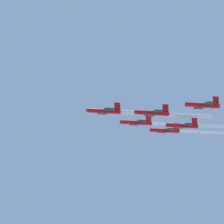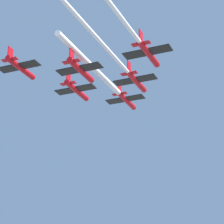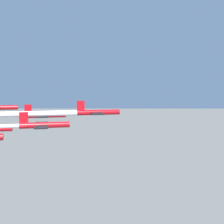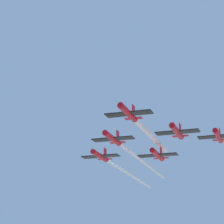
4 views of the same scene
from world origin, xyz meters
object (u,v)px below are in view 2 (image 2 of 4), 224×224
jet_0 (126,100)px  jet_3 (20,67)px  jet_5 (148,52)px  jet_2 (136,80)px  jet_4 (80,69)px  jet_1 (76,90)px

jet_0 → jet_3: 28.98m
jet_0 → jet_5: size_ratio=1.00×
jet_0 → jet_3: (20.40, 20.57, 0.25)m
jet_2 → jet_4: jet_2 is taller
jet_1 → jet_4: size_ratio=1.00×
jet_1 → jet_5: 25.36m
jet_1 → jet_3: size_ratio=1.00×
jet_2 → jet_5: (-4.03, 13.91, -0.88)m
jet_0 → jet_2: 14.58m
jet_3 → jet_2: bearing=29.5°
jet_1 → jet_4: bearing=-59.5°
jet_1 → jet_5: (-18.27, 17.54, -1.26)m
jet_3 → jet_5: bearing=0.0°
jet_2 → jet_3: (24.44, 6.66, 1.90)m
jet_4 → jet_5: jet_5 is taller
jet_2 → jet_3: bearing=-150.5°
jet_1 → jet_3: jet_3 is taller
jet_3 → jet_0: bearing=59.5°
jet_0 → jet_1: (10.20, 10.29, -1.26)m
jet_1 → jet_2: size_ratio=1.00×
jet_4 → jet_0: bearing=90.0°
jet_2 → jet_5: 14.51m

